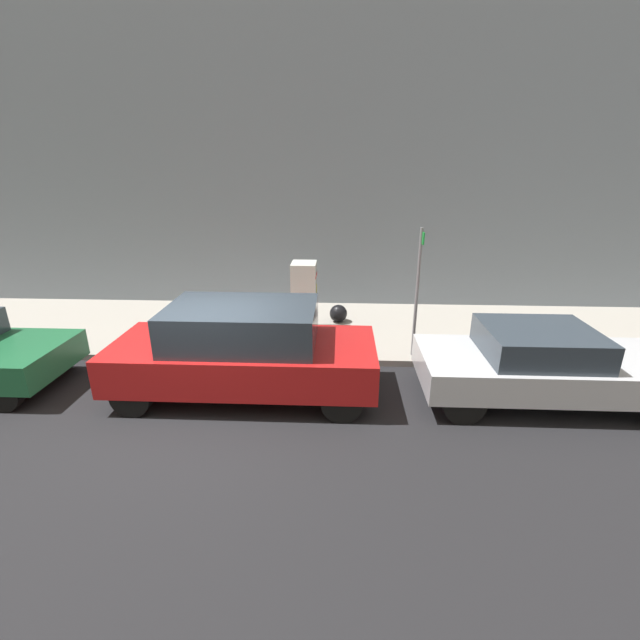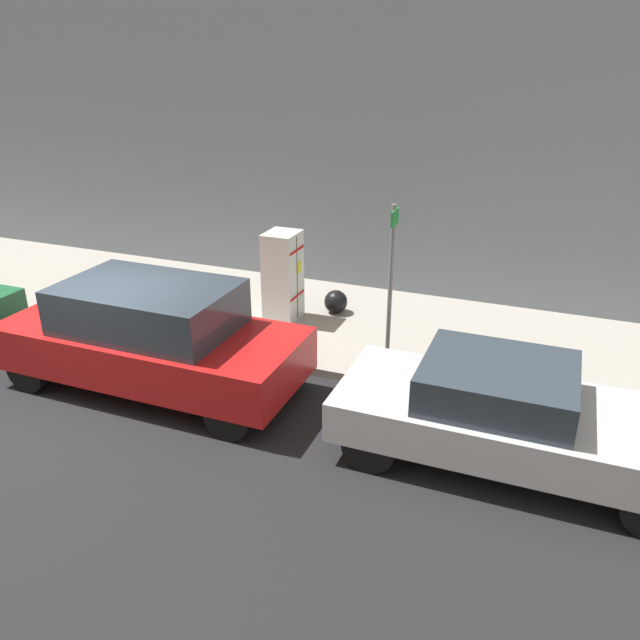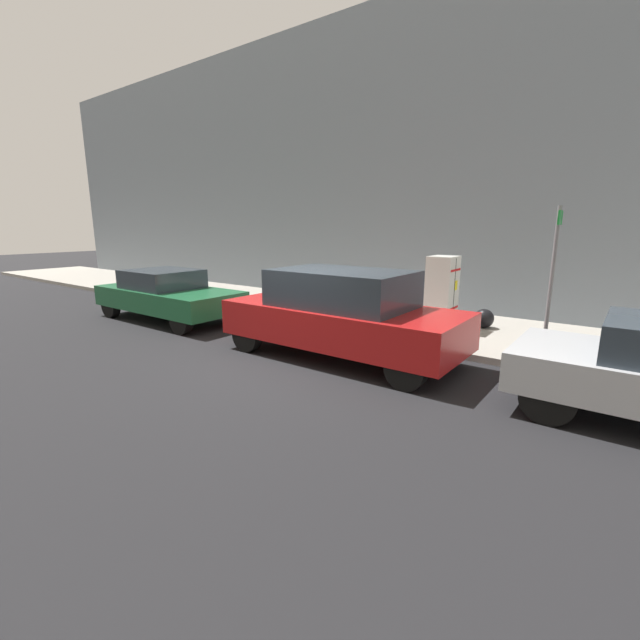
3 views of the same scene
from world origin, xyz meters
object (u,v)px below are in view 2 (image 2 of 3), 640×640
at_px(parked_sedan_silver, 508,414).
at_px(discarded_refrigerator, 283,276).
at_px(street_sign_post, 391,283).
at_px(trash_bag, 336,302).
at_px(parked_suv_red, 152,336).

bearing_deg(parked_sedan_silver, discarded_refrigerator, -123.51).
relative_size(street_sign_post, trash_bag, 5.95).
xyz_separation_m(discarded_refrigerator, trash_bag, (-0.64, 0.85, -0.63)).
xyz_separation_m(street_sign_post, parked_sedan_silver, (1.61, 2.05, -0.95)).
distance_m(parked_suv_red, parked_sedan_silver, 5.42).
distance_m(discarded_refrigerator, trash_bag, 1.24).
relative_size(trash_bag, parked_sedan_silver, 0.10).
bearing_deg(street_sign_post, parked_sedan_silver, 51.83).
xyz_separation_m(trash_bag, parked_sedan_silver, (3.66, 3.70, 0.36)).
bearing_deg(discarded_refrigerator, trash_bag, 127.08).
height_order(parked_suv_red, parked_sedan_silver, parked_suv_red).
bearing_deg(discarded_refrigerator, parked_suv_red, -15.93).
relative_size(discarded_refrigerator, trash_bag, 3.72).
height_order(discarded_refrigerator, parked_suv_red, discarded_refrigerator).
bearing_deg(parked_suv_red, trash_bag, 154.92).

